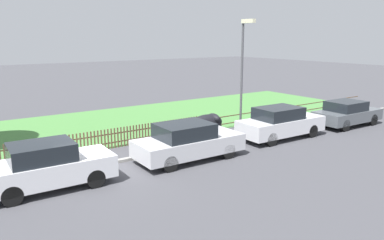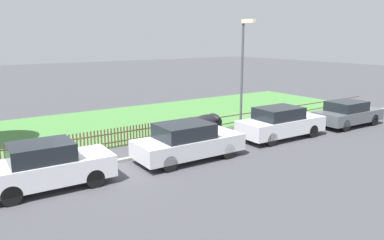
% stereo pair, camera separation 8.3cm
% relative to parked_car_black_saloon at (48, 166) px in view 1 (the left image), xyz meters
% --- Properties ---
extents(ground_plane, '(120.00, 120.00, 0.00)m').
position_rel_parked_car_black_saloon_xyz_m(ground_plane, '(2.00, 1.04, -0.77)').
color(ground_plane, '#424247').
extents(kerb_stone, '(40.53, 0.20, 0.12)m').
position_rel_parked_car_black_saloon_xyz_m(kerb_stone, '(2.00, 1.14, -0.71)').
color(kerb_stone, gray).
rests_on(kerb_stone, ground).
extents(grass_strip, '(40.53, 8.89, 0.01)m').
position_rel_parked_car_black_saloon_xyz_m(grass_strip, '(2.00, 7.52, -0.77)').
color(grass_strip, '#477F3D').
rests_on(grass_strip, ground).
extents(park_fence, '(40.53, 0.05, 0.90)m').
position_rel_parked_car_black_saloon_xyz_m(park_fence, '(2.00, 3.09, -0.32)').
color(park_fence, brown).
rests_on(park_fence, ground).
extents(parked_car_black_saloon, '(4.05, 1.74, 1.55)m').
position_rel_parked_car_black_saloon_xyz_m(parked_car_black_saloon, '(0.00, 0.00, 0.00)').
color(parked_car_black_saloon, silver).
rests_on(parked_car_black_saloon, ground).
extents(parked_car_navy_estate, '(4.42, 1.86, 1.50)m').
position_rel_parked_car_black_saloon_xyz_m(parked_car_navy_estate, '(5.35, -0.10, -0.02)').
color(parked_car_navy_estate, '#BCBCC1').
rests_on(parked_car_navy_estate, ground).
extents(parked_car_red_compact, '(4.51, 1.78, 1.54)m').
position_rel_parked_car_black_saloon_xyz_m(parked_car_red_compact, '(10.84, 0.05, 0.00)').
color(parked_car_red_compact, silver).
rests_on(parked_car_red_compact, ground).
extents(parked_car_white_van, '(4.10, 1.82, 1.39)m').
position_rel_parked_car_black_saloon_xyz_m(parked_car_white_van, '(15.86, -0.22, -0.07)').
color(parked_car_white_van, '#51565B').
rests_on(parked_car_white_van, ground).
extents(covered_motorcycle, '(1.92, 0.92, 1.09)m').
position_rel_parked_car_black_saloon_xyz_m(covered_motorcycle, '(8.20, 2.41, -0.12)').
color(covered_motorcycle, black).
rests_on(covered_motorcycle, ground).
extents(street_lamp, '(0.20, 0.78, 5.61)m').
position_rel_parked_car_black_saloon_xyz_m(street_lamp, '(9.56, 1.39, 2.77)').
color(street_lamp, '#47474C').
rests_on(street_lamp, ground).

